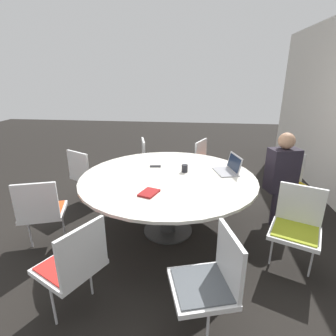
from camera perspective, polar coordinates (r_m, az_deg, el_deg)
name	(u,v)px	position (r m, az deg, el deg)	size (l,w,h in m)	color
ground_plane	(168,230)	(3.38, 0.00, -13.42)	(16.00, 16.00, 0.00)	black
conference_table	(168,184)	(3.09, 0.00, -3.58)	(2.03, 2.03, 0.73)	#333333
chair_0	(293,183)	(3.84, 25.64, -2.94)	(0.53, 0.54, 0.84)	silver
chair_1	(208,162)	(4.34, 8.62, 1.30)	(0.57, 0.56, 0.84)	silver
chair_2	(151,160)	(4.42, -3.65, 1.85)	(0.54, 0.52, 0.84)	silver
chair_3	(87,173)	(4.00, -17.28, -0.99)	(0.58, 0.59, 0.84)	silver
chair_4	(41,209)	(3.13, -25.86, -8.01)	(0.54, 0.55, 0.84)	silver
chair_5	(74,262)	(2.24, -19.79, -18.70)	(0.58, 0.57, 0.84)	silver
chair_6	(211,278)	(2.02, 9.31, -22.52)	(0.54, 0.53, 0.84)	silver
chair_7	(297,223)	(2.85, 26.23, -10.76)	(0.56, 0.57, 0.84)	silver
person_0	(283,172)	(3.58, 23.68, -0.83)	(0.33, 0.41, 1.19)	#231E28
laptop	(229,168)	(3.23, 13.19, -0.02)	(0.39, 0.33, 0.21)	#99999E
spiral_notebook	(149,193)	(2.61, -4.16, -5.41)	(0.25, 0.21, 0.02)	maroon
coffee_cup	(185,168)	(3.17, 3.65, -0.09)	(0.08, 0.08, 0.09)	black
cell_phone	(155,166)	(3.36, -2.78, 0.37)	(0.09, 0.15, 0.01)	black
handbag	(130,179)	(4.59, -8.20, -2.39)	(0.36, 0.16, 0.28)	black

